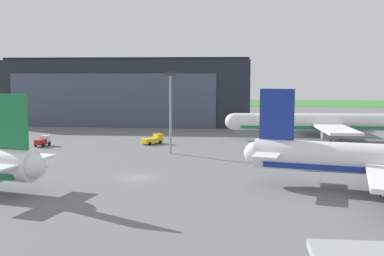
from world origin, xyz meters
TOP-DOWN VIEW (x-y plane):
  - ground_plane at (0.00, 0.00)m, footprint 440.00×440.00m
  - grass_field_strip at (0.00, 187.99)m, footprint 440.00×56.00m
  - maintenance_hangar at (-21.99, 86.24)m, footprint 82.53×39.61m
  - airliner_far_right at (36.13, 44.87)m, footprint 46.67×39.07m
  - stair_truck at (-27.87, 29.59)m, footprint 2.80×4.16m
  - ops_van at (-3.70, 35.10)m, footprint 4.89×5.10m
  - apron_light_mast at (2.14, 22.51)m, footprint 2.40×0.50m

SIDE VIEW (x-z plane):
  - ground_plane at x=0.00m, z-range 0.00..0.00m
  - grass_field_strip at x=0.00m, z-range 0.00..0.08m
  - ops_van at x=-3.70m, z-range -0.07..2.17m
  - stair_truck at x=-27.87m, z-range -0.02..2.25m
  - airliner_far_right at x=36.13m, z-range -2.51..11.18m
  - apron_light_mast at x=2.14m, z-range 1.58..18.23m
  - maintenance_hangar at x=-21.99m, z-range -0.46..21.02m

